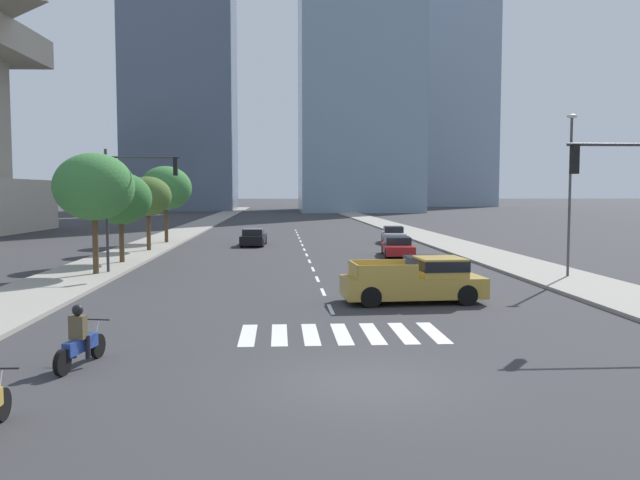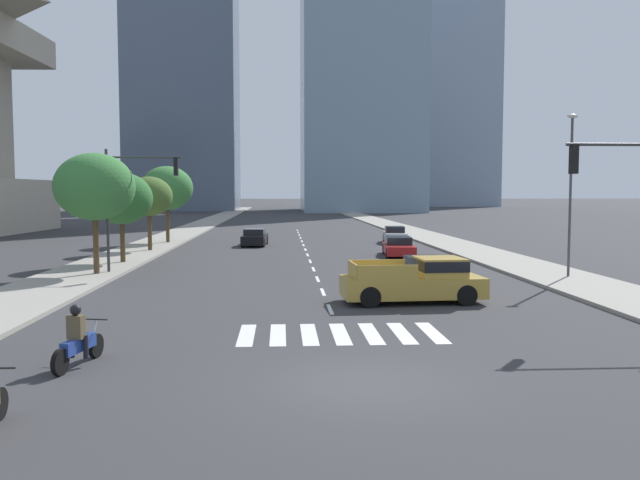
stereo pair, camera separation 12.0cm
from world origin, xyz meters
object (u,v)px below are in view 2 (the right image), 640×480
Objects in this scene: sedan_black_2 at (255,238)px; street_tree_third at (149,197)px; pickup_truck at (419,281)px; sedan_white_1 at (427,273)px; sedan_red_0 at (399,247)px; street_tree_fourth at (167,188)px; motorcycle_lead at (78,342)px; street_tree_second at (122,199)px; street_tree_nearest at (95,187)px; street_lamp_east at (571,183)px; traffic_signal_far at (134,189)px; sedan_silver_3 at (395,235)px; traffic_signal_near at (636,193)px.

street_tree_third is at bearing 129.39° from sedan_black_2.
pickup_truck is 4.49m from sedan_white_1.
street_tree_fourth reaches higher than sedan_red_0.
sedan_white_1 is (11.14, 12.73, -0.01)m from motorcycle_lead.
pickup_truck is 1.18× the size of sedan_white_1.
sedan_white_1 is 18.27m from street_tree_second.
street_lamp_east is at bearing -6.00° from street_tree_nearest.
street_tree_nearest is at bearing -54.81° from sedan_red_0.
traffic_signal_far is at bearing 22.28° from street_tree_nearest.
motorcycle_lead is 0.48× the size of sedan_black_2.
sedan_black_2 is at bearing -126.37° from sedan_red_0.
street_tree_third is at bearing -90.00° from street_tree_fourth.
sedan_red_0 is 10.66m from sedan_silver_3.
sedan_red_0 is 13.64m from sedan_white_1.
sedan_red_0 is 0.96× the size of street_tree_third.
traffic_signal_far is at bearing -54.00° from sedan_red_0.
traffic_signal_far is (-12.41, 9.05, 3.45)m from pickup_truck.
motorcycle_lead is 0.38× the size of traffic_signal_near.
street_tree_third reaches higher than pickup_truck.
street_tree_nearest is at bearing -90.00° from street_tree_fourth.
street_lamp_east reaches higher than traffic_signal_far.
sedan_silver_3 is 23.60m from street_tree_second.
street_tree_fourth is at bearing -58.46° from traffic_signal_near.
motorcycle_lead is at bearing -75.88° from street_tree_nearest.
traffic_signal_near reaches higher than motorcycle_lead.
traffic_signal_far is 1.04× the size of street_tree_nearest.
sedan_red_0 is (12.34, 26.32, -0.02)m from motorcycle_lead.
street_tree_fourth is at bearing 90.00° from street_tree_nearest.
traffic_signal_near reaches higher than pickup_truck.
street_tree_fourth is (-4.22, 36.84, 3.83)m from motorcycle_lead.
pickup_truck is 1.17× the size of sedan_black_2.
traffic_signal_far is at bearing -110.68° from sedan_white_1.
street_lamp_east reaches higher than pickup_truck.
street_lamp_east is 1.29× the size of street_tree_nearest.
traffic_signal_far is at bearing 20.51° from motorcycle_lead.
street_tree_fourth is (-20.00, 32.58, 0.32)m from traffic_signal_near.
pickup_truck is 7.92m from traffic_signal_near.
traffic_signal_far is (-14.86, -8.85, 3.69)m from sedan_red_0.
traffic_signal_near is 0.97× the size of street_tree_fourth.
street_lamp_east reaches higher than street_tree_fourth.
street_tree_fourth is (-1.70, 19.37, 0.16)m from traffic_signal_far.
street_tree_fourth is at bearing -117.20° from sedan_red_0.
traffic_signal_near is (15.78, 4.26, 3.51)m from motorcycle_lead.
traffic_signal_far reaches higher than sedan_red_0.
sedan_white_1 is 28.84m from street_tree_fourth.
pickup_truck is 19.87m from street_tree_second.
sedan_black_2 reaches higher than sedan_white_1.
sedan_white_1 is 10.27m from traffic_signal_near.
traffic_signal_far is 4.95m from street_tree_second.
street_tree_third is at bearing 120.11° from pickup_truck.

